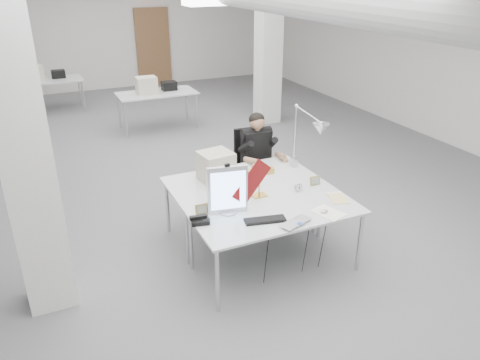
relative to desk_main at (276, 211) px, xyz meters
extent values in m
cube|color=#5A5A5D|center=(0.00, 2.50, -0.75)|extent=(10.00, 14.00, 0.02)
cube|color=silver|center=(0.00, 9.51, 0.86)|extent=(10.00, 0.02, 3.20)
cube|color=silver|center=(5.01, 2.50, 0.86)|extent=(0.02, 14.00, 3.20)
cube|color=white|center=(-2.30, 0.50, 0.86)|extent=(0.45, 0.45, 3.20)
cube|color=white|center=(2.50, 5.00, 0.86)|extent=(0.45, 0.45, 3.20)
cube|color=brown|center=(1.20, 9.44, 0.31)|extent=(0.95, 0.08, 2.10)
cube|color=silver|center=(0.00, 0.00, 0.00)|extent=(1.80, 0.90, 0.02)
cube|color=silver|center=(0.00, 0.90, 0.00)|extent=(1.80, 0.90, 0.02)
cube|color=silver|center=(0.20, 5.50, 0.00)|extent=(1.60, 0.80, 0.02)
cube|color=silver|center=(-1.80, 7.70, 0.00)|extent=(1.60, 0.80, 0.02)
cube|color=silver|center=(-0.48, 0.18, 0.27)|extent=(0.42, 0.12, 0.52)
cube|color=maroon|center=(-0.22, 0.15, 0.33)|extent=(0.46, 0.04, 0.50)
cube|color=black|center=(-0.21, -0.15, 0.02)|extent=(0.45, 0.23, 0.02)
imported|color=silver|center=(0.05, -0.39, 0.03)|extent=(0.42, 0.34, 0.03)
ellipsoid|color=#ABAAAF|center=(0.43, -0.26, 0.03)|extent=(0.10, 0.08, 0.04)
cube|color=black|center=(-0.83, 0.10, 0.04)|extent=(0.21, 0.20, 0.05)
cube|color=#9D7D43|center=(-0.75, 0.27, 0.07)|extent=(0.14, 0.03, 0.11)
cube|color=#A38A46|center=(0.72, 0.38, 0.07)|extent=(0.14, 0.04, 0.11)
cylinder|color=#A9A8AD|center=(0.46, 0.31, 0.06)|extent=(0.10, 0.04, 0.09)
cube|color=white|center=(0.47, -0.28, 0.02)|extent=(0.31, 0.37, 0.01)
cube|color=#DFC485|center=(0.76, -0.05, 0.02)|extent=(0.25, 0.30, 0.01)
cube|color=white|center=(0.79, 0.06, 0.02)|extent=(0.20, 0.16, 0.01)
cube|color=#BCB29B|center=(-0.29, 1.00, 0.19)|extent=(0.42, 0.40, 0.35)
camera|label=1|loc=(-2.17, -3.82, 2.38)|focal=35.00mm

